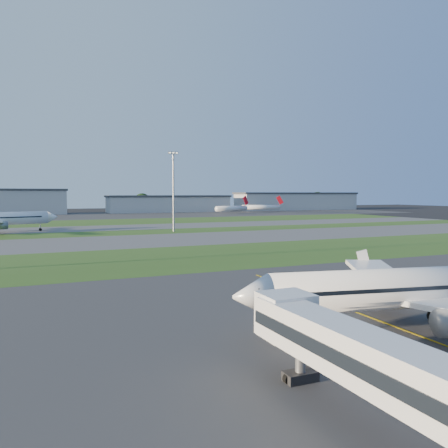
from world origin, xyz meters
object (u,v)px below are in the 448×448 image
airliner_parked (424,288)px  light_mast_centre (173,186)px  mini_jet_near (232,208)px  jet_bridge (435,391)px  mini_jet_far (261,207)px

airliner_parked → light_mast_centre: bearing=96.2°
airliner_parked → mini_jet_near: airliner_parked is taller
jet_bridge → mini_jet_far: bearing=63.7°
mini_jet_near → mini_jet_far: size_ratio=0.97×
mini_jet_near → light_mast_centre: light_mast_centre is taller
jet_bridge → light_mast_centre: (24.81, 123.24, 10.81)m
mini_jet_far → airliner_parked: bearing=-99.4°
airliner_parked → mini_jet_far: airliner_parked is taller
jet_bridge → mini_jet_far: (122.25, 247.17, -0.73)m
light_mast_centre → jet_bridge: bearing=-101.4°
airliner_parked → mini_jet_near: (78.17, 218.03, -0.60)m
airliner_parked → light_mast_centre: light_mast_centre is taller
jet_bridge → light_mast_centre: 126.17m
airliner_parked → mini_jet_near: bearing=81.0°
light_mast_centre → mini_jet_far: bearing=51.8°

